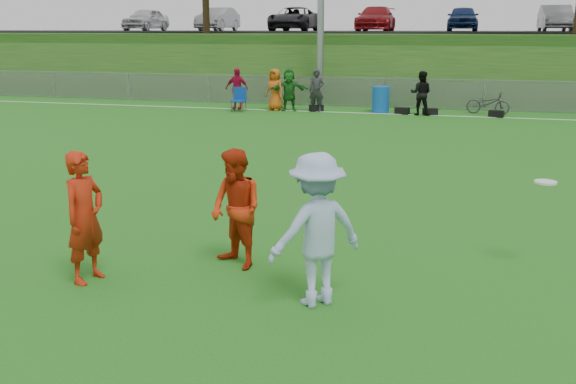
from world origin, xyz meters
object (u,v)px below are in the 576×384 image
(player_red_center, at_px, (236,209))
(player_red_left, at_px, (85,217))
(recycling_bin, at_px, (381,99))
(player_blue, at_px, (316,230))
(bicycle, at_px, (488,103))
(frisbee, at_px, (546,182))

(player_red_center, bearing_deg, player_red_left, -116.55)
(player_red_center, xyz_separation_m, recycling_bin, (-0.05, 17.77, -0.33))
(recycling_bin, bearing_deg, player_red_center, -89.84)
(player_blue, bearing_deg, bicycle, -139.06)
(recycling_bin, bearing_deg, bicycle, 6.67)
(player_red_left, bearing_deg, bicycle, -5.36)
(player_blue, distance_m, frisbee, 3.46)
(player_red_left, height_order, frisbee, player_red_left)
(player_blue, xyz_separation_m, bicycle, (2.76, 19.21, -0.51))
(player_red_left, distance_m, player_blue, 3.13)
(player_blue, bearing_deg, frisbee, 174.51)
(player_red_center, bearing_deg, player_blue, -1.26)
(player_blue, relative_size, bicycle, 1.15)
(player_red_left, distance_m, player_red_center, 2.04)
(bicycle, bearing_deg, recycling_bin, 109.60)
(player_red_center, height_order, bicycle, player_red_center)
(player_blue, distance_m, recycling_bin, 18.78)
(player_red_left, xyz_separation_m, bicycle, (5.88, 19.26, -0.45))
(player_red_center, xyz_separation_m, frisbee, (4.16, 1.04, 0.40))
(player_red_left, distance_m, recycling_bin, 18.85)
(recycling_bin, xyz_separation_m, bicycle, (4.16, 0.49, -0.08))
(player_red_left, distance_m, frisbee, 6.28)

